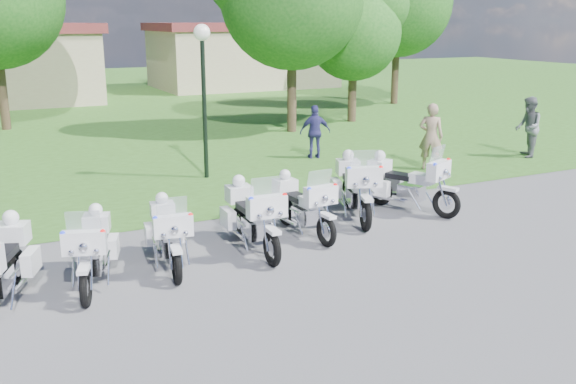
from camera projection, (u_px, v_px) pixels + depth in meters
name	position (u px, v px, depth m)	size (l,w,h in m)	color
ground	(310.00, 258.00, 11.76)	(100.00, 100.00, 0.00)	#5A5A5F
grass_lawn	(78.00, 100.00, 35.16)	(100.00, 48.00, 0.01)	#335D1D
motorcycle_2	(92.00, 249.00, 10.48)	(1.11, 2.09, 1.45)	black
motorcycle_3	(168.00, 233.00, 11.27)	(0.88, 2.13, 1.43)	black
motorcycle_4	(252.00, 216.00, 12.08)	(0.81, 2.34, 1.57)	black
motorcycle_5	(302.00, 204.00, 12.98)	(0.80, 2.19, 1.47)	black
motorcycle_6	(355.00, 186.00, 14.09)	(1.32, 2.37, 1.66)	black
motorcycle_7	(407.00, 182.00, 14.57)	(1.38, 2.21, 1.59)	black
lamp_post	(203.00, 63.00, 17.00)	(0.44, 0.44, 4.14)	black
tree_3	(353.00, 23.00, 26.70)	(4.66, 3.98, 6.21)	#38281C
building_east	(242.00, 55.00, 41.92)	(11.44, 7.28, 4.10)	tan
bystander_a	(431.00, 137.00, 18.56)	(0.70, 0.46, 1.93)	#9F816B
bystander_b	(528.00, 127.00, 20.23)	(0.93, 0.73, 1.92)	slate
bystander_c	(315.00, 132.00, 20.11)	(0.97, 0.41, 1.66)	navy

